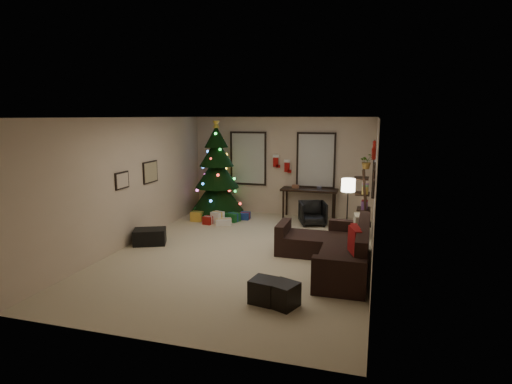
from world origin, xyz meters
TOP-DOWN VIEW (x-y plane):
  - floor at (0.00, 0.00)m, footprint 7.00×7.00m
  - ceiling at (0.00, 0.00)m, footprint 7.00×7.00m
  - wall_back at (0.00, 3.50)m, footprint 5.00×0.00m
  - wall_front at (0.00, -3.50)m, footprint 5.00×0.00m
  - wall_left at (-2.50, 0.00)m, footprint 0.00×7.00m
  - wall_right at (2.50, 0.00)m, footprint 0.00×7.00m
  - window_back_left at (-0.95, 3.47)m, footprint 1.05×0.06m
  - window_back_right at (0.95, 3.47)m, footprint 1.05×0.06m
  - window_right_wall at (2.47, 2.55)m, footprint 0.06×0.90m
  - christmas_tree at (-1.66, 2.84)m, footprint 1.45×1.45m
  - presents at (-1.52, 2.31)m, footprint 1.50×1.01m
  - sofa at (1.86, -0.19)m, footprint 1.78×2.60m
  - pillow_red_a at (2.21, -0.68)m, footprint 0.25×0.46m
  - pillow_red_b at (2.21, -0.50)m, footprint 0.21×0.44m
  - pillow_cream at (2.21, 0.42)m, footprint 0.17×0.43m
  - ottoman_near at (0.99, -2.05)m, footprint 0.44×0.44m
  - ottoman_far at (1.30, -2.12)m, footprint 0.49×0.49m
  - desk at (0.83, 3.22)m, footprint 1.50×0.54m
  - desk_chair at (1.03, 2.57)m, footprint 0.73×0.71m
  - bookshelf at (2.30, 1.81)m, footprint 0.30×0.47m
  - potted_plant at (2.30, 1.85)m, footprint 0.52×0.50m
  - floor_lamp at (1.95, 1.36)m, footprint 0.30×0.30m
  - art_map at (-2.48, 0.77)m, footprint 0.04×0.60m
  - art_abstract at (-2.48, -0.36)m, footprint 0.04×0.45m
  - gallery at (2.48, -0.07)m, footprint 0.03×1.25m
  - garland at (2.45, 0.11)m, footprint 0.08×1.90m
  - stocking_left at (-0.14, 3.43)m, footprint 0.20×0.05m
  - stocking_right at (0.19, 3.38)m, footprint 0.20×0.05m
  - storage_bin at (-2.11, -0.01)m, footprint 0.79×0.67m

SIDE VIEW (x-z plane):
  - floor at x=0.00m, z-range 0.00..0.00m
  - presents at x=-1.52m, z-range -0.04..0.26m
  - storage_bin at x=-2.11m, z-range 0.00..0.33m
  - ottoman_far at x=1.30m, z-range 0.00..0.36m
  - ottoman_near at x=0.99m, z-range 0.00..0.36m
  - sofa at x=1.86m, z-range -0.15..0.70m
  - desk_chair at x=1.03m, z-range 0.00..0.61m
  - pillow_cream at x=2.21m, z-range 0.42..0.84m
  - pillow_red_a at x=2.21m, z-range 0.42..0.86m
  - pillow_red_b at x=2.21m, z-range 0.43..0.85m
  - desk at x=0.83m, z-range 0.31..1.12m
  - bookshelf at x=2.30m, z-range -0.02..1.55m
  - christmas_tree at x=-1.66m, z-range -0.23..2.47m
  - floor_lamp at x=1.95m, z-range 0.47..1.87m
  - wall_left at x=-2.50m, z-range -2.15..4.85m
  - wall_right at x=2.50m, z-range -2.15..4.85m
  - wall_back at x=0.00m, z-range -1.15..3.85m
  - wall_front at x=0.00m, z-range -1.15..3.85m
  - stocking_right at x=0.19m, z-range 1.21..1.57m
  - art_abstract at x=-2.48m, z-range 1.25..1.60m
  - art_map at x=-2.48m, z-range 1.21..1.71m
  - window_right_wall at x=2.47m, z-range 0.85..2.15m
  - stocking_left at x=-0.14m, z-range 1.33..1.69m
  - window_back_left at x=-0.95m, z-range 0.80..2.30m
  - window_back_right at x=0.95m, z-range 0.80..2.30m
  - gallery at x=2.48m, z-range 1.30..1.84m
  - potted_plant at x=2.30m, z-range 1.56..2.00m
  - garland at x=2.45m, z-range 1.96..2.26m
  - ceiling at x=0.00m, z-range 2.70..2.70m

